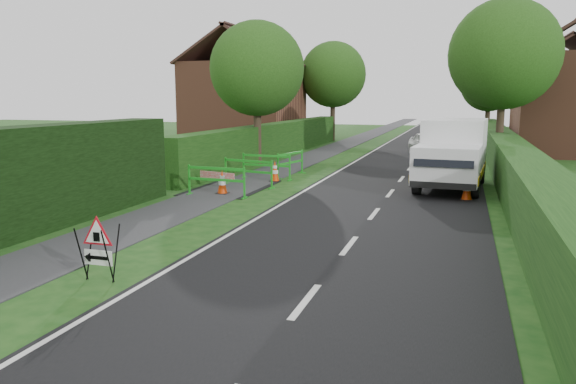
{
  "coord_description": "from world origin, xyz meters",
  "views": [
    {
      "loc": [
        4.72,
        -7.04,
        3.15
      ],
      "look_at": [
        1.44,
        3.47,
        1.3
      ],
      "focal_mm": 35.0,
      "sensor_mm": 36.0,
      "label": 1
    }
  ],
  "objects": [
    {
      "name": "ground",
      "position": [
        0.0,
        0.0,
        0.0
      ],
      "size": [
        120.0,
        120.0,
        0.0
      ],
      "primitive_type": "plane",
      "color": "#144112",
      "rests_on": "ground"
    },
    {
      "name": "road_surface",
      "position": [
        2.5,
        35.0,
        0.0
      ],
      "size": [
        6.0,
        90.0,
        0.02
      ],
      "primitive_type": "cube",
      "color": "black",
      "rests_on": "ground"
    },
    {
      "name": "footpath",
      "position": [
        -3.0,
        35.0,
        0.01
      ],
      "size": [
        2.0,
        90.0,
        0.02
      ],
      "primitive_type": "cube",
      "color": "#2D2D30",
      "rests_on": "ground"
    },
    {
      "name": "hedge_west_far",
      "position": [
        -5.0,
        22.0,
        0.0
      ],
      "size": [
        1.0,
        24.0,
        1.8
      ],
      "primitive_type": "cube",
      "color": "#14380F",
      "rests_on": "ground"
    },
    {
      "name": "hedge_east",
      "position": [
        6.5,
        16.0,
        0.0
      ],
      "size": [
        1.2,
        50.0,
        1.5
      ],
      "primitive_type": "cube",
      "color": "#14380F",
      "rests_on": "ground"
    },
    {
      "name": "house_west",
      "position": [
        -10.0,
        30.0,
        2.9
      ],
      "size": [
        7.5,
        7.4,
        7.88
      ],
      "color": "brown",
      "rests_on": "ground"
    },
    {
      "name": "house_east_b",
      "position": [
        12.0,
        42.0,
        2.9
      ],
      "size": [
        7.5,
        7.4,
        7.88
      ],
      "color": "brown",
      "rests_on": "ground"
    },
    {
      "name": "tree_nw",
      "position": [
        -4.6,
        18.0,
        4.48
      ],
      "size": [
        4.4,
        4.4,
        6.7
      ],
      "color": "#2D2116",
      "rests_on": "ground"
    },
    {
      "name": "tree_ne",
      "position": [
        6.4,
        22.0,
        5.17
      ],
      "size": [
        5.2,
        5.2,
        7.79
      ],
      "color": "#2D2116",
      "rests_on": "ground"
    },
    {
      "name": "tree_fw",
      "position": [
        -4.6,
        34.0,
        4.83
      ],
      "size": [
        4.8,
        4.8,
        7.24
      ],
      "color": "#2D2116",
      "rests_on": "ground"
    },
    {
      "name": "tree_fe",
      "position": [
        6.4,
        38.0,
        4.22
      ],
      "size": [
        4.2,
        4.2,
        6.33
      ],
      "color": "#2D2116",
      "rests_on": "ground"
    },
    {
      "name": "triangle_sign",
      "position": [
        -1.19,
        0.88,
        0.68
      ],
      "size": [
        0.67,
        0.67,
        0.98
      ],
      "rotation": [
        0.0,
        0.0,
        0.0
      ],
      "color": "black",
      "rests_on": "ground"
    },
    {
      "name": "works_van",
      "position": [
        4.4,
        13.39,
        1.27
      ],
      "size": [
        2.45,
        5.39,
        2.39
      ],
      "rotation": [
        0.0,
        0.0,
        -0.08
      ],
      "color": "silver",
      "rests_on": "ground"
    },
    {
      "name": "traffic_cone_0",
      "position": [
        4.92,
        10.99,
        0.39
      ],
      "size": [
        0.38,
        0.38,
        0.79
      ],
      "color": "black",
      "rests_on": "ground"
    },
    {
      "name": "traffic_cone_1",
      "position": [
        4.96,
        12.93,
        0.39
      ],
      "size": [
        0.38,
        0.38,
        0.79
      ],
      "color": "black",
      "rests_on": "ground"
    },
    {
      "name": "traffic_cone_2",
      "position": [
        5.08,
        15.71,
        0.39
      ],
      "size": [
        0.38,
        0.38,
        0.79
      ],
      "color": "black",
      "rests_on": "ground"
    },
    {
      "name": "traffic_cone_3",
      "position": [
        -2.81,
        9.81,
        0.39
      ],
      "size": [
        0.38,
        0.38,
        0.79
      ],
      "color": "black",
      "rests_on": "ground"
    },
    {
      "name": "traffic_cone_4",
      "position": [
        -2.04,
        12.98,
        0.39
      ],
      "size": [
        0.38,
        0.38,
        0.79
      ],
      "color": "black",
      "rests_on": "ground"
    },
    {
      "name": "ped_barrier_0",
      "position": [
        -2.8,
        9.31,
        0.63
      ],
      "size": [
        2.08,
        0.49,
        1.0
      ],
      "rotation": [
        0.0,
        0.0,
        -0.07
      ],
      "color": "#1B941E",
      "rests_on": "ground"
    },
    {
      "name": "ped_barrier_1",
      "position": [
        -2.58,
        11.58,
        0.63
      ],
      "size": [
        2.09,
        0.82,
        1.0
      ],
      "rotation": [
        0.0,
        0.0,
        -0.23
      ],
      "color": "#1B941E",
      "rests_on": "ground"
    },
    {
      "name": "ped_barrier_2",
      "position": [
        -2.57,
        13.5,
        0.63
      ],
      "size": [
        2.09,
        0.56,
        1.0
      ],
      "rotation": [
        0.0,
        0.0,
        -0.11
      ],
      "color": "#1B941E",
      "rests_on": "ground"
    },
    {
      "name": "ped_barrier_3",
      "position": [
        -1.93,
        14.64,
        0.63
      ],
      "size": [
        0.78,
        2.09,
        1.0
      ],
      "rotation": [
        0.0,
        0.0,
        1.36
      ],
      "color": "#1B941E",
      "rests_on": "ground"
    },
    {
      "name": "redwhite_plank",
      "position": [
        -3.49,
        10.89,
        0.0
      ],
      "size": [
        1.46,
        0.41,
        0.25
      ],
      "primitive_type": "cube",
      "rotation": [
        0.0,
        0.0,
        -0.25
      ],
      "color": "red",
      "rests_on": "ground"
    },
    {
      "name": "hatchback_car",
      "position": [
        3.02,
        24.11,
        0.68
      ],
      "size": [
        2.81,
        4.27,
        1.35
      ],
      "primitive_type": "imported",
      "rotation": [
        0.0,
        0.0,
        0.34
      ],
      "color": "white",
      "rests_on": "ground"
    }
  ]
}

